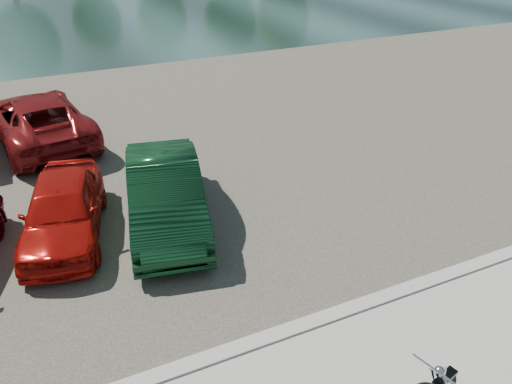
# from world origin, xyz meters

# --- Properties ---
(kerb) EXTENTS (60.00, 0.30, 0.14)m
(kerb) POSITION_xyz_m (0.00, 2.00, 0.07)
(kerb) COLOR #A4A39B
(kerb) RESTS_ON ground
(parking_lot) EXTENTS (60.00, 18.00, 0.04)m
(parking_lot) POSITION_xyz_m (0.00, 11.00, 0.02)
(parking_lot) COLOR #3C3730
(parking_lot) RESTS_ON ground
(river) EXTENTS (120.00, 40.00, 0.00)m
(river) POSITION_xyz_m (0.00, 40.00, 0.00)
(river) COLOR black
(river) RESTS_ON ground
(car_4) EXTENTS (2.46, 4.27, 1.37)m
(car_4) POSITION_xyz_m (-3.33, 6.79, 0.72)
(car_4) COLOR #B4110C
(car_4) RESTS_ON parking_lot
(car_5) EXTENTS (2.54, 4.91, 1.54)m
(car_5) POSITION_xyz_m (-1.11, 6.36, 0.81)
(car_5) COLOR #0E3319
(car_5) RESTS_ON parking_lot
(car_10) EXTENTS (3.38, 5.85, 1.53)m
(car_10) POSITION_xyz_m (-3.42, 12.60, 0.81)
(car_10) COLOR maroon
(car_10) RESTS_ON parking_lot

